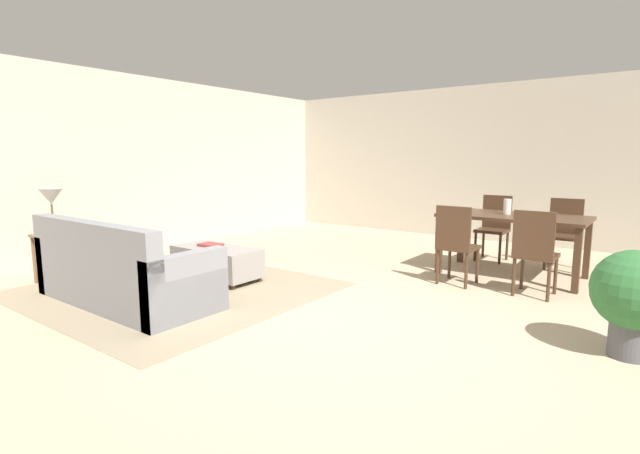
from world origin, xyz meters
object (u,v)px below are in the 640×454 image
at_px(side_table, 55,244).
at_px(dining_chair_near_right, 535,248).
at_px(ottoman_table, 217,261).
at_px(dining_chair_far_left, 494,224).
at_px(couch, 122,274).
at_px(dining_table, 513,222).
at_px(dining_chair_far_right, 564,229).
at_px(table_lamp, 51,198).
at_px(vase_centerpiece, 507,207).
at_px(potted_plant, 634,295).
at_px(dining_chair_near_left, 456,241).
at_px(book_on_ottoman, 211,245).

xyz_separation_m(side_table, dining_chair_near_right, (4.61, 2.72, 0.06)).
relative_size(ottoman_table, dining_chair_far_left, 1.21).
bearing_deg(couch, dining_chair_near_right, 39.27).
distance_m(side_table, dining_table, 5.47).
bearing_deg(dining_table, dining_chair_near_right, -61.63).
xyz_separation_m(ottoman_table, dining_table, (2.79, 2.30, 0.44)).
bearing_deg(ottoman_table, dining_chair_far_right, 44.11).
bearing_deg(dining_chair_far_right, ottoman_table, -135.89).
relative_size(table_lamp, dining_chair_near_right, 0.57).
bearing_deg(dining_table, vase_centerpiece, 162.58).
height_order(side_table, table_lamp, table_lamp).
relative_size(table_lamp, dining_chair_far_left, 0.57).
height_order(table_lamp, dining_table, table_lamp).
height_order(dining_chair_far_right, potted_plant, dining_chair_far_right).
bearing_deg(dining_chair_far_left, dining_table, -60.68).
relative_size(couch, potted_plant, 2.57).
height_order(ottoman_table, dining_chair_near_left, dining_chair_near_left).
distance_m(ottoman_table, dining_chair_far_right, 4.51).
distance_m(couch, side_table, 1.34).
relative_size(dining_chair_near_right, vase_centerpiece, 4.87).
distance_m(dining_chair_far_left, book_on_ottoman, 3.95).
height_order(couch, side_table, couch).
distance_m(side_table, potted_plant, 5.75).
height_order(book_on_ottoman, potted_plant, potted_plant).
distance_m(dining_chair_near_left, dining_chair_near_right, 0.83).
xyz_separation_m(ottoman_table, dining_chair_near_left, (2.40, 1.46, 0.29)).
height_order(side_table, dining_chair_near_left, dining_chair_near_left).
bearing_deg(dining_chair_near_right, couch, -140.73).
bearing_deg(side_table, ottoman_table, 41.72).
relative_size(dining_table, dining_chair_near_left, 1.82).
bearing_deg(dining_chair_near_right, book_on_ottoman, -155.91).
bearing_deg(ottoman_table, vase_centerpiece, 40.65).
bearing_deg(potted_plant, ottoman_table, -175.61).
distance_m(side_table, dining_chair_near_left, 4.63).
xyz_separation_m(side_table, potted_plant, (5.54, 1.55, 0.02)).
xyz_separation_m(book_on_ottoman, potted_plant, (4.26, 0.31, 0.07)).
distance_m(ottoman_table, dining_chair_far_left, 3.90).
height_order(side_table, dining_table, dining_table).
distance_m(dining_chair_far_right, vase_centerpiece, 1.02).
xyz_separation_m(side_table, dining_chair_far_left, (3.71, 4.34, 0.06)).
xyz_separation_m(couch, book_on_ottoman, (-0.06, 1.19, 0.11)).
bearing_deg(book_on_ottoman, ottoman_table, -2.77).
bearing_deg(side_table, table_lamp, 0.00).
xyz_separation_m(ottoman_table, table_lamp, (-1.38, -1.23, 0.77)).
bearing_deg(potted_plant, side_table, -164.39).
relative_size(ottoman_table, dining_chair_near_left, 1.21).
xyz_separation_m(dining_table, dining_chair_far_left, (-0.46, 0.81, -0.15)).
distance_m(side_table, book_on_ottoman, 1.77).
height_order(couch, potted_plant, couch).
xyz_separation_m(dining_table, dining_chair_near_left, (-0.40, -0.84, -0.15)).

